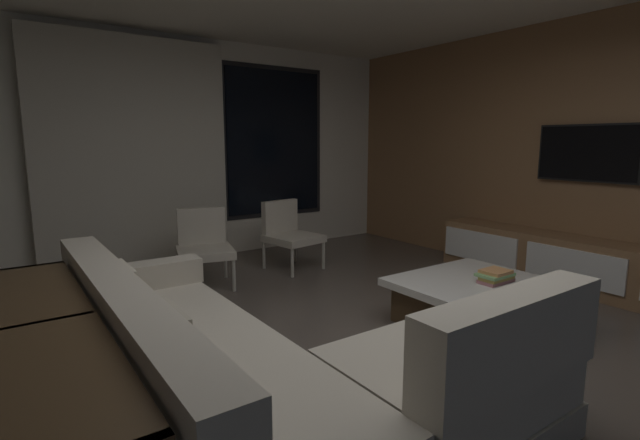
{
  "coord_description": "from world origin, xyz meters",
  "views": [
    {
      "loc": [
        -1.9,
        -2.03,
        1.46
      ],
      "look_at": [
        0.41,
        1.24,
        0.79
      ],
      "focal_mm": 26.17,
      "sensor_mm": 36.0,
      "label": 1
    }
  ],
  "objects_px": {
    "book_stack_on_coffee_table": "(496,276)",
    "console_table_behind_couch": "(50,396)",
    "accent_chair_by_curtain": "(204,243)",
    "coffee_table": "(481,304)",
    "media_console": "(589,268)",
    "accent_chair_near_window": "(289,231)",
    "mounted_tv": "(588,153)",
    "sectional_couch": "(260,374)"
  },
  "relations": [
    {
      "from": "coffee_table",
      "to": "console_table_behind_couch",
      "type": "height_order",
      "value": "console_table_behind_couch"
    },
    {
      "from": "coffee_table",
      "to": "accent_chair_near_window",
      "type": "distance_m",
      "value": 2.44
    },
    {
      "from": "coffee_table",
      "to": "media_console",
      "type": "relative_size",
      "value": 0.37
    },
    {
      "from": "accent_chair_by_curtain",
      "to": "console_table_behind_couch",
      "type": "xyz_separation_m",
      "value": [
        -1.6,
        -2.38,
        -0.03
      ]
    },
    {
      "from": "accent_chair_by_curtain",
      "to": "sectional_couch",
      "type": "bearing_deg",
      "value": -105.34
    },
    {
      "from": "sectional_couch",
      "to": "accent_chair_by_curtain",
      "type": "relative_size",
      "value": 3.21
    },
    {
      "from": "media_console",
      "to": "mounted_tv",
      "type": "relative_size",
      "value": 3.17
    },
    {
      "from": "sectional_couch",
      "to": "book_stack_on_coffee_table",
      "type": "relative_size",
      "value": 8.35
    },
    {
      "from": "accent_chair_by_curtain",
      "to": "console_table_behind_couch",
      "type": "distance_m",
      "value": 2.87
    },
    {
      "from": "media_console",
      "to": "console_table_behind_couch",
      "type": "relative_size",
      "value": 1.48
    },
    {
      "from": "accent_chair_near_window",
      "to": "media_console",
      "type": "height_order",
      "value": "accent_chair_near_window"
    },
    {
      "from": "coffee_table",
      "to": "accent_chair_by_curtain",
      "type": "height_order",
      "value": "accent_chair_by_curtain"
    },
    {
      "from": "accent_chair_near_window",
      "to": "coffee_table",
      "type": "bearing_deg",
      "value": -82.47
    },
    {
      "from": "coffee_table",
      "to": "accent_chair_near_window",
      "type": "bearing_deg",
      "value": 97.53
    },
    {
      "from": "sectional_couch",
      "to": "console_table_behind_couch",
      "type": "relative_size",
      "value": 1.19
    },
    {
      "from": "console_table_behind_couch",
      "to": "coffee_table",
      "type": "bearing_deg",
      "value": 0.67
    },
    {
      "from": "coffee_table",
      "to": "media_console",
      "type": "xyz_separation_m",
      "value": [
        1.58,
        -0.08,
        0.06
      ]
    },
    {
      "from": "sectional_couch",
      "to": "book_stack_on_coffee_table",
      "type": "xyz_separation_m",
      "value": [
        2.16,
        0.12,
        0.12
      ]
    },
    {
      "from": "sectional_couch",
      "to": "console_table_behind_couch",
      "type": "xyz_separation_m",
      "value": [
        -0.91,
        0.13,
        0.12
      ]
    },
    {
      "from": "accent_chair_by_curtain",
      "to": "media_console",
      "type": "bearing_deg",
      "value": -39.37
    },
    {
      "from": "mounted_tv",
      "to": "console_table_behind_couch",
      "type": "xyz_separation_m",
      "value": [
        -4.73,
        -0.15,
        -0.94
      ]
    },
    {
      "from": "sectional_couch",
      "to": "book_stack_on_coffee_table",
      "type": "height_order",
      "value": "sectional_couch"
    },
    {
      "from": "coffee_table",
      "to": "console_table_behind_couch",
      "type": "bearing_deg",
      "value": -179.33
    },
    {
      "from": "sectional_couch",
      "to": "accent_chair_by_curtain",
      "type": "height_order",
      "value": "sectional_couch"
    },
    {
      "from": "accent_chair_near_window",
      "to": "mounted_tv",
      "type": "bearing_deg",
      "value": -47.79
    },
    {
      "from": "sectional_couch",
      "to": "media_console",
      "type": "distance_m",
      "value": 3.64
    },
    {
      "from": "book_stack_on_coffee_table",
      "to": "accent_chair_by_curtain",
      "type": "xyz_separation_m",
      "value": [
        -1.47,
        2.4,
        0.02
      ]
    },
    {
      "from": "mounted_tv",
      "to": "accent_chair_near_window",
      "type": "bearing_deg",
      "value": 132.21
    },
    {
      "from": "coffee_table",
      "to": "book_stack_on_coffee_table",
      "type": "bearing_deg",
      "value": -27.91
    },
    {
      "from": "coffee_table",
      "to": "media_console",
      "type": "height_order",
      "value": "media_console"
    },
    {
      "from": "accent_chair_near_window",
      "to": "console_table_behind_couch",
      "type": "bearing_deg",
      "value": -137.4
    },
    {
      "from": "mounted_tv",
      "to": "console_table_behind_couch",
      "type": "distance_m",
      "value": 4.83
    },
    {
      "from": "book_stack_on_coffee_table",
      "to": "accent_chair_near_window",
      "type": "height_order",
      "value": "accent_chair_near_window"
    },
    {
      "from": "book_stack_on_coffee_table",
      "to": "sectional_couch",
      "type": "bearing_deg",
      "value": -176.94
    },
    {
      "from": "mounted_tv",
      "to": "console_table_behind_couch",
      "type": "relative_size",
      "value": 0.47
    },
    {
      "from": "mounted_tv",
      "to": "sectional_couch",
      "type": "bearing_deg",
      "value": -175.71
    },
    {
      "from": "sectional_couch",
      "to": "accent_chair_by_curtain",
      "type": "distance_m",
      "value": 2.61
    },
    {
      "from": "sectional_couch",
      "to": "coffee_table",
      "type": "bearing_deg",
      "value": 4.62
    },
    {
      "from": "book_stack_on_coffee_table",
      "to": "console_table_behind_couch",
      "type": "relative_size",
      "value": 0.14
    },
    {
      "from": "accent_chair_by_curtain",
      "to": "media_console",
      "type": "height_order",
      "value": "accent_chair_by_curtain"
    },
    {
      "from": "media_console",
      "to": "mounted_tv",
      "type": "bearing_deg",
      "value": 47.54
    },
    {
      "from": "accent_chair_near_window",
      "to": "mounted_tv",
      "type": "xyz_separation_m",
      "value": [
        2.08,
        -2.29,
        0.92
      ]
    }
  ]
}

